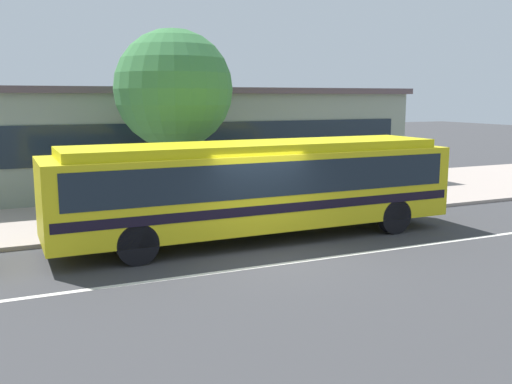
{
  "coord_description": "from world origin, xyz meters",
  "views": [
    {
      "loc": [
        -5.84,
        -12.25,
        3.87
      ],
      "look_at": [
        0.44,
        1.71,
        1.3
      ],
      "focal_mm": 39.67,
      "sensor_mm": 36.0,
      "label": 1
    }
  ],
  "objects_px": {
    "street_tree_near_stop": "(174,90)",
    "pedestrian_walking_along_curb": "(262,181)",
    "pedestrian_standing_by_tree": "(187,192)",
    "transit_bus": "(258,183)",
    "pedestrian_waiting_near_sign": "(137,196)",
    "bus_stop_sign": "(351,165)"
  },
  "relations": [
    {
      "from": "bus_stop_sign",
      "to": "street_tree_near_stop",
      "type": "distance_m",
      "value": 6.41
    },
    {
      "from": "pedestrian_waiting_near_sign",
      "to": "street_tree_near_stop",
      "type": "distance_m",
      "value": 4.11
    },
    {
      "from": "pedestrian_waiting_near_sign",
      "to": "pedestrian_walking_along_curb",
      "type": "relative_size",
      "value": 0.97
    },
    {
      "from": "pedestrian_walking_along_curb",
      "to": "street_tree_near_stop",
      "type": "relative_size",
      "value": 0.28
    },
    {
      "from": "pedestrian_waiting_near_sign",
      "to": "bus_stop_sign",
      "type": "xyz_separation_m",
      "value": [
        7.3,
        0.08,
        0.53
      ]
    },
    {
      "from": "pedestrian_walking_along_curb",
      "to": "street_tree_near_stop",
      "type": "height_order",
      "value": "street_tree_near_stop"
    },
    {
      "from": "pedestrian_standing_by_tree",
      "to": "transit_bus",
      "type": "bearing_deg",
      "value": -56.32
    },
    {
      "from": "bus_stop_sign",
      "to": "street_tree_near_stop",
      "type": "relative_size",
      "value": 0.39
    },
    {
      "from": "transit_bus",
      "to": "pedestrian_waiting_near_sign",
      "type": "relative_size",
      "value": 6.91
    },
    {
      "from": "pedestrian_waiting_near_sign",
      "to": "pedestrian_standing_by_tree",
      "type": "distance_m",
      "value": 1.49
    },
    {
      "from": "street_tree_near_stop",
      "to": "pedestrian_waiting_near_sign",
      "type": "bearing_deg",
      "value": -129.86
    },
    {
      "from": "street_tree_near_stop",
      "to": "pedestrian_walking_along_curb",
      "type": "bearing_deg",
      "value": -20.05
    },
    {
      "from": "bus_stop_sign",
      "to": "pedestrian_standing_by_tree",
      "type": "bearing_deg",
      "value": -179.46
    },
    {
      "from": "bus_stop_sign",
      "to": "street_tree_near_stop",
      "type": "height_order",
      "value": "street_tree_near_stop"
    },
    {
      "from": "pedestrian_waiting_near_sign",
      "to": "pedestrian_walking_along_curb",
      "type": "height_order",
      "value": "pedestrian_walking_along_curb"
    },
    {
      "from": "pedestrian_standing_by_tree",
      "to": "street_tree_near_stop",
      "type": "relative_size",
      "value": 0.28
    },
    {
      "from": "transit_bus",
      "to": "pedestrian_walking_along_curb",
      "type": "distance_m",
      "value": 3.6
    },
    {
      "from": "pedestrian_walking_along_curb",
      "to": "pedestrian_standing_by_tree",
      "type": "xyz_separation_m",
      "value": [
        -2.97,
        -1.12,
        -0.01
      ]
    },
    {
      "from": "pedestrian_standing_by_tree",
      "to": "street_tree_near_stop",
      "type": "bearing_deg",
      "value": 82.44
    },
    {
      "from": "transit_bus",
      "to": "pedestrian_walking_along_curb",
      "type": "relative_size",
      "value": 6.69
    },
    {
      "from": "transit_bus",
      "to": "pedestrian_waiting_near_sign",
      "type": "xyz_separation_m",
      "value": [
        -2.88,
        2.06,
        -0.48
      ]
    },
    {
      "from": "pedestrian_standing_by_tree",
      "to": "street_tree_near_stop",
      "type": "distance_m",
      "value": 3.69
    }
  ]
}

